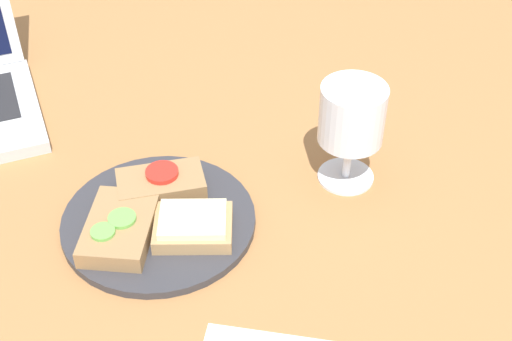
{
  "coord_description": "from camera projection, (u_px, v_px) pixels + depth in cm",
  "views": [
    {
      "loc": [
        -18.28,
        -61.63,
        64.58
      ],
      "look_at": [
        5.84,
        -0.44,
        8.0
      ],
      "focal_mm": 50.0,
      "sensor_mm": 36.0,
      "label": 1
    }
  ],
  "objects": [
    {
      "name": "sandwich_with_cheese",
      "position": [
        193.0,
        225.0,
        0.83
      ],
      "size": [
        11.09,
        9.94,
        2.71
      ],
      "color": "#A88456",
      "rests_on": "plate"
    },
    {
      "name": "sandwich_with_cucumber",
      "position": [
        120.0,
        228.0,
        0.83
      ],
      "size": [
        11.98,
        13.72,
        2.72
      ],
      "color": "#937047",
      "rests_on": "plate"
    },
    {
      "name": "wine_glass",
      "position": [
        352.0,
        120.0,
        0.87
      ],
      "size": [
        8.2,
        8.2,
        14.03
      ],
      "color": "white",
      "rests_on": "wooden_table"
    },
    {
      "name": "sandwich_with_tomato",
      "position": [
        161.0,
        184.0,
        0.89
      ],
      "size": [
        11.5,
        7.56,
        2.98
      ],
      "color": "#937047",
      "rests_on": "plate"
    },
    {
      "name": "wooden_table",
      "position": [
        212.0,
        219.0,
        0.9
      ],
      "size": [
        140.0,
        140.0,
        3.0
      ],
      "primitive_type": "cube",
      "color": "#9E6B3D",
      "rests_on": "ground"
    },
    {
      "name": "plate",
      "position": [
        159.0,
        222.0,
        0.86
      ],
      "size": [
        23.53,
        23.53,
        1.06
      ],
      "primitive_type": "cylinder",
      "color": "#333338",
      "rests_on": "wooden_table"
    }
  ]
}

